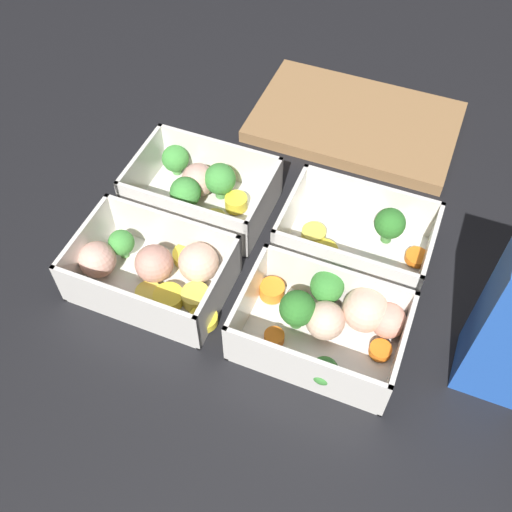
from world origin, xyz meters
TOP-DOWN VIEW (x-y plane):
  - ground_plane at (0.00, 0.00)m, footprint 4.00×4.00m
  - container_near_left at (-0.10, -0.06)m, footprint 0.18×0.12m
  - container_near_right at (0.11, -0.05)m, footprint 0.17×0.12m
  - container_far_left at (-0.10, 0.07)m, footprint 0.17×0.12m
  - container_far_right at (0.10, 0.07)m, footprint 0.17×0.12m
  - cutting_board at (0.04, 0.28)m, footprint 0.28×0.18m

SIDE VIEW (x-z plane):
  - ground_plane at x=0.00m, z-range 0.00..0.00m
  - cutting_board at x=0.04m, z-range 0.00..0.02m
  - container_far_right at x=0.10m, z-range -0.01..0.05m
  - container_near_left at x=-0.10m, z-range -0.01..0.05m
  - container_far_left at x=-0.10m, z-range -0.01..0.05m
  - container_near_right at x=0.11m, z-range -0.01..0.06m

